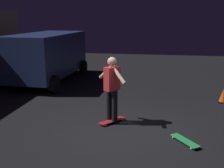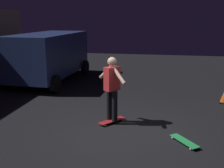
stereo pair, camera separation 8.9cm
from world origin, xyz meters
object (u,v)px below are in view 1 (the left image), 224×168
Objects in this scene: traffic_cone at (223,96)px; skateboard_spare at (185,141)px; skateboard_ridden at (112,121)px; skater at (112,85)px; parked_van at (48,54)px.

skateboard_spare is at bearing 155.64° from traffic_cone.
skater reaches higher than skateboard_ridden.
parked_van is at bearing 74.19° from traffic_cone.
skater is at bearing 125.80° from traffic_cone.
parked_van reaches higher than skater.
skateboard_spare is at bearing -117.01° from skateboard_ridden.
skater is at bearing -140.79° from parked_van.
traffic_cone is at bearing -54.20° from skateboard_ridden.
traffic_cone is (2.36, -3.27, 0.16)m from skateboard_ridden.
skater reaches higher than traffic_cone.
skater is at bearing 62.99° from skateboard_spare.
skateboard_ridden is 0.44× the size of skater.
traffic_cone reaches higher than skateboard_spare.
skateboard_ridden is 2.01m from skateboard_spare.
skateboard_spare is (-0.91, -1.79, 0.00)m from skateboard_ridden.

